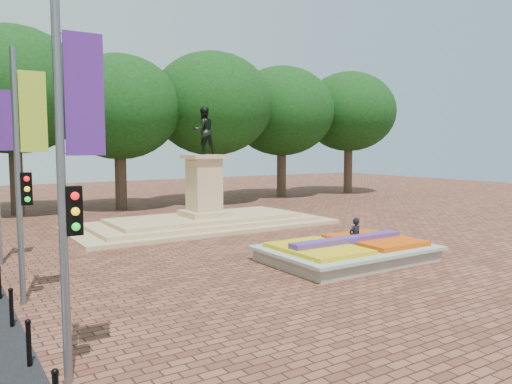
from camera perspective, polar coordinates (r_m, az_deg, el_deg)
ground at (r=20.41m, az=4.41°, el=-7.08°), size 90.00×90.00×0.00m
flower_bed at (r=19.49m, az=10.44°, el=-6.61°), size 6.30×4.30×0.91m
monument at (r=26.96m, az=-5.93°, el=-2.15°), size 14.00×6.00×6.40m
tree_row_back at (r=36.86m, az=-9.89°, el=8.82°), size 44.80×8.80×10.43m
banner_poles at (r=14.68m, az=-24.98°, el=2.86°), size 0.88×11.17×7.00m
bollard_row at (r=14.92m, az=-26.78°, el=-10.23°), size 0.12×13.12×0.98m
pedestrian at (r=20.08m, az=11.24°, el=-5.10°), size 0.57×0.37×1.56m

